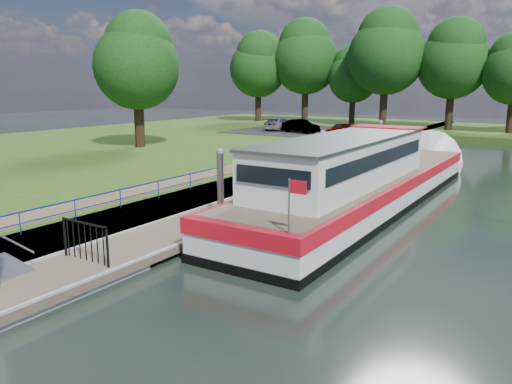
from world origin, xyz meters
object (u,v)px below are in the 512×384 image
Objects in this scene: barge at (369,180)px; car_b at (301,126)px; car_a at (340,129)px; pontoon at (279,198)px; car_c at (279,124)px.

barge is 25.35m from car_b.
barge reaches higher than car_a.
pontoon is 25.13m from car_b.
car_a is 0.77× the size of car_c.
car_c is at bearing 79.53° from car_b.
car_c is (-17.55, 22.22, 0.36)m from barge.
car_a is at bearing 164.73° from car_c.
car_b reaches higher than car_a.
barge is 22.84m from car_a.
pontoon is 7.06× the size of car_c.
car_b is (-10.83, 22.64, 1.27)m from pontoon.
car_b reaches higher than pontoon.
pontoon is at bearing -153.54° from barge.
car_a is at bearing -82.43° from car_b.
car_c reaches higher than pontoon.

